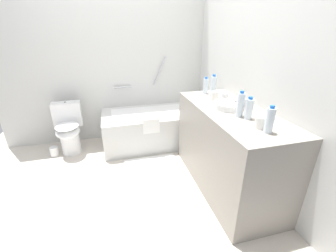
{
  "coord_description": "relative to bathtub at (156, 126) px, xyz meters",
  "views": [
    {
      "loc": [
        -0.04,
        -2.11,
        1.61
      ],
      "look_at": [
        0.57,
        0.18,
        0.57
      ],
      "focal_mm": 23.62,
      "sensor_mm": 36.0,
      "label": 1
    }
  ],
  "objects": [
    {
      "name": "drinking_glass_2",
      "position": [
        0.57,
        -0.92,
        0.67
      ],
      "size": [
        0.07,
        0.07,
        0.09
      ],
      "primitive_type": "cylinder",
      "color": "white",
      "rests_on": "vanity_counter"
    },
    {
      "name": "wall_back_tiled",
      "position": [
        -0.56,
        0.43,
        1.0
      ],
      "size": [
        3.19,
        0.1,
        2.54
      ],
      "primitive_type": "cube",
      "color": "silver",
      "rests_on": "ground_plane"
    },
    {
      "name": "wall_right_mirror",
      "position": [
        0.88,
        -0.88,
        1.0
      ],
      "size": [
        0.1,
        2.92,
        2.54
      ],
      "primitive_type": "cube",
      "color": "silver",
      "rests_on": "ground_plane"
    },
    {
      "name": "sink_faucet",
      "position": [
        0.67,
        -1.13,
        0.66
      ],
      "size": [
        0.13,
        0.15,
        0.08
      ],
      "color": "#B8B8BE",
      "rests_on": "vanity_counter"
    },
    {
      "name": "water_bottle_3",
      "position": [
        0.53,
        -1.43,
        0.71
      ],
      "size": [
        0.07,
        0.07,
        0.2
      ],
      "color": "silver",
      "rests_on": "vanity_counter"
    },
    {
      "name": "vanity_counter",
      "position": [
        0.53,
        -1.18,
        0.18
      ],
      "size": [
        0.61,
        1.47,
        0.89
      ],
      "primitive_type": "cube",
      "color": "gray",
      "rests_on": "ground_plane"
    },
    {
      "name": "ground_plane",
      "position": [
        -0.56,
        -0.88,
        -0.27
      ],
      "size": [
        3.79,
        3.79,
        0.0
      ],
      "primitive_type": "plane",
      "color": "beige"
    },
    {
      "name": "water_bottle_2",
      "position": [
        0.51,
        -0.57,
        0.71
      ],
      "size": [
        0.06,
        0.06,
        0.2
      ],
      "color": "silver",
      "rests_on": "vanity_counter"
    },
    {
      "name": "drinking_glass_1",
      "position": [
        0.49,
        -0.85,
        0.67
      ],
      "size": [
        0.08,
        0.08,
        0.09
      ],
      "primitive_type": "cylinder",
      "color": "white",
      "rests_on": "vanity_counter"
    },
    {
      "name": "water_bottle_1",
      "position": [
        0.52,
        -1.71,
        0.72
      ],
      "size": [
        0.06,
        0.06,
        0.21
      ],
      "color": "silver",
      "rests_on": "vanity_counter"
    },
    {
      "name": "bath_mat",
      "position": [
        -0.19,
        -0.6,
        -0.26
      ],
      "size": [
        0.68,
        0.35,
        0.01
      ],
      "primitive_type": "cube",
      "color": "white",
      "rests_on": "ground_plane"
    },
    {
      "name": "toilet_paper_roll",
      "position": [
        -1.44,
        -0.03,
        -0.2
      ],
      "size": [
        0.11,
        0.11,
        0.13
      ],
      "primitive_type": "cylinder",
      "color": "white",
      "rests_on": "ground_plane"
    },
    {
      "name": "bathtub",
      "position": [
        0.0,
        0.0,
        0.0
      ],
      "size": [
        1.54,
        0.76,
        1.23
      ],
      "color": "silver",
      "rests_on": "ground_plane"
    },
    {
      "name": "drinking_glass_0",
      "position": [
        0.51,
        -1.63,
        0.67
      ],
      "size": [
        0.08,
        0.08,
        0.09
      ],
      "primitive_type": "cylinder",
      "color": "white",
      "rests_on": "vanity_counter"
    },
    {
      "name": "water_bottle_0",
      "position": [
        0.49,
        -1.36,
        0.73
      ],
      "size": [
        0.06,
        0.06,
        0.23
      ],
      "color": "silver",
      "rests_on": "vanity_counter"
    },
    {
      "name": "sink_basin",
      "position": [
        0.5,
        -1.13,
        0.65
      ],
      "size": [
        0.29,
        0.29,
        0.06
      ],
      "primitive_type": "cylinder",
      "color": "white",
      "rests_on": "vanity_counter"
    },
    {
      "name": "water_bottle_4",
      "position": [
        0.54,
        -0.71,
        0.74
      ],
      "size": [
        0.06,
        0.06,
        0.25
      ],
      "color": "silver",
      "rests_on": "vanity_counter"
    },
    {
      "name": "toilet",
      "position": [
        -1.22,
        0.04,
        0.08
      ],
      "size": [
        0.38,
        0.51,
        0.7
      ],
      "rotation": [
        0.0,
        0.0,
        -1.53
      ],
      "color": "white",
      "rests_on": "ground_plane"
    }
  ]
}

